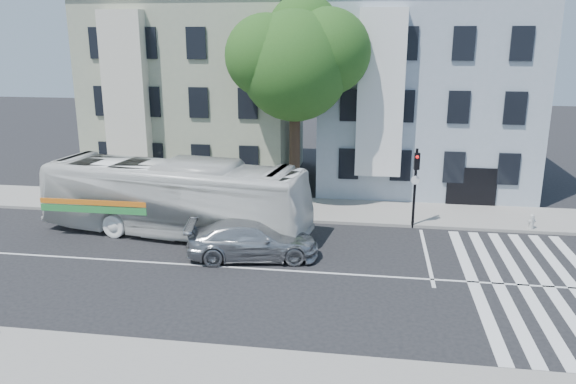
% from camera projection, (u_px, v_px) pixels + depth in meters
% --- Properties ---
extents(ground, '(120.00, 120.00, 0.00)m').
position_uv_depth(ground, '(265.00, 269.00, 22.29)').
color(ground, black).
rests_on(ground, ground).
extents(sidewalk_far, '(80.00, 4.00, 0.15)m').
position_uv_depth(sidewalk_far, '(293.00, 209.00, 29.89)').
color(sidewalk_far, gray).
rests_on(sidewalk_far, ground).
extents(building_left, '(12.00, 10.00, 11.00)m').
position_uv_depth(building_left, '(201.00, 92.00, 36.13)').
color(building_left, gray).
rests_on(building_left, ground).
extents(building_right, '(12.00, 10.00, 11.00)m').
position_uv_depth(building_right, '(423.00, 95.00, 34.10)').
color(building_right, '#909FAC').
rests_on(building_right, ground).
extents(street_tree, '(7.30, 5.90, 11.10)m').
position_uv_depth(street_tree, '(297.00, 59.00, 28.52)').
color(street_tree, '#2D2116').
rests_on(street_tree, ground).
extents(bus, '(4.77, 12.95, 3.52)m').
position_uv_depth(bus, '(174.00, 197.00, 25.90)').
color(bus, silver).
rests_on(bus, ground).
extents(sedan, '(3.12, 5.75, 1.58)m').
position_uv_depth(sedan, '(253.00, 240.00, 23.26)').
color(sedan, '#A9ACB0').
rests_on(sedan, ground).
extents(hedge, '(8.52, 2.28, 0.70)m').
position_uv_depth(hedge, '(207.00, 207.00, 28.77)').
color(hedge, '#1E571C').
rests_on(hedge, sidewalk_far).
extents(traffic_signal, '(0.41, 0.52, 3.90)m').
position_uv_depth(traffic_signal, '(416.00, 178.00, 26.39)').
color(traffic_signal, black).
rests_on(traffic_signal, ground).
extents(fire_hydrant, '(0.41, 0.27, 0.72)m').
position_uv_depth(fire_hydrant, '(532.00, 221.00, 26.47)').
color(fire_hydrant, '#AFAFAB').
rests_on(fire_hydrant, sidewalk_far).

